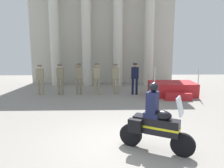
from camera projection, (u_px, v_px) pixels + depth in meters
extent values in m
plane|color=gray|center=(120.00, 144.00, 6.79)|extent=(28.00, 28.00, 0.00)
cube|color=beige|center=(102.00, 27.00, 16.10)|extent=(9.97, 0.30, 7.77)
cylinder|color=beige|center=(55.00, 33.00, 15.19)|extent=(0.64, 0.64, 6.99)
cylinder|color=beige|center=(86.00, 33.00, 15.24)|extent=(0.64, 0.64, 6.99)
cylinder|color=beige|center=(118.00, 33.00, 15.30)|extent=(0.64, 0.64, 6.99)
cylinder|color=beige|center=(149.00, 33.00, 15.35)|extent=(0.64, 0.64, 6.99)
cube|color=#B21E23|center=(172.00, 89.00, 12.80)|extent=(2.44, 1.56, 0.73)
cube|color=#B21E23|center=(178.00, 96.00, 11.82)|extent=(1.34, 0.50, 0.37)
cylinder|color=silver|center=(155.00, 76.00, 11.93)|extent=(0.05, 0.05, 0.90)
cylinder|color=silver|center=(199.00, 76.00, 11.99)|extent=(0.05, 0.05, 0.90)
cylinder|color=gray|center=(39.00, 87.00, 12.90)|extent=(0.13, 0.13, 0.85)
cylinder|color=gray|center=(43.00, 87.00, 12.91)|extent=(0.13, 0.13, 0.85)
cube|color=gray|center=(40.00, 74.00, 12.77)|extent=(0.39, 0.24, 0.59)
sphere|color=beige|center=(40.00, 67.00, 12.70)|extent=(0.21, 0.21, 0.21)
cylinder|color=brown|center=(39.00, 66.00, 12.68)|extent=(0.24, 0.24, 0.06)
cylinder|color=#7A7056|center=(59.00, 87.00, 12.94)|extent=(0.13, 0.13, 0.91)
cylinder|color=#7A7056|center=(63.00, 87.00, 12.95)|extent=(0.13, 0.13, 0.91)
cube|color=#7A7056|center=(60.00, 73.00, 12.81)|extent=(0.39, 0.24, 0.57)
sphere|color=tan|center=(60.00, 66.00, 12.74)|extent=(0.21, 0.21, 0.21)
cylinder|color=#494334|center=(60.00, 65.00, 12.72)|extent=(0.24, 0.24, 0.06)
cylinder|color=#7A7056|center=(77.00, 87.00, 12.90)|extent=(0.13, 0.13, 0.90)
cylinder|color=#7A7056|center=(81.00, 87.00, 12.91)|extent=(0.13, 0.13, 0.90)
cube|color=#7A7056|center=(79.00, 73.00, 12.76)|extent=(0.39, 0.24, 0.64)
sphere|color=#997056|center=(78.00, 65.00, 12.68)|extent=(0.21, 0.21, 0.21)
cylinder|color=#494334|center=(78.00, 64.00, 12.67)|extent=(0.24, 0.24, 0.06)
cylinder|color=gray|center=(95.00, 87.00, 12.95)|extent=(0.13, 0.13, 0.92)
cylinder|color=gray|center=(99.00, 86.00, 12.96)|extent=(0.13, 0.13, 0.92)
cube|color=gray|center=(97.00, 73.00, 12.82)|extent=(0.39, 0.24, 0.62)
sphere|color=tan|center=(97.00, 65.00, 12.74)|extent=(0.21, 0.21, 0.21)
cylinder|color=brown|center=(97.00, 64.00, 12.73)|extent=(0.24, 0.24, 0.06)
cylinder|color=gray|center=(114.00, 87.00, 13.03)|extent=(0.13, 0.13, 0.88)
cylinder|color=gray|center=(117.00, 87.00, 13.04)|extent=(0.13, 0.13, 0.88)
cube|color=gray|center=(116.00, 73.00, 12.90)|extent=(0.39, 0.24, 0.61)
sphere|color=tan|center=(116.00, 66.00, 12.82)|extent=(0.21, 0.21, 0.21)
cylinder|color=brown|center=(116.00, 65.00, 12.81)|extent=(0.24, 0.24, 0.06)
cylinder|color=black|center=(133.00, 87.00, 12.96)|extent=(0.13, 0.13, 0.91)
cylinder|color=black|center=(137.00, 87.00, 12.97)|extent=(0.13, 0.13, 0.91)
cube|color=black|center=(135.00, 73.00, 12.82)|extent=(0.39, 0.24, 0.63)
sphere|color=#997056|center=(135.00, 65.00, 12.75)|extent=(0.21, 0.21, 0.21)
cylinder|color=black|center=(135.00, 64.00, 12.73)|extent=(0.24, 0.24, 0.06)
cylinder|color=black|center=(183.00, 145.00, 5.98)|extent=(0.61, 0.40, 0.64)
cylinder|color=black|center=(131.00, 135.00, 6.63)|extent=(0.63, 0.43, 0.64)
cube|color=black|center=(156.00, 126.00, 6.23)|extent=(1.24, 0.88, 0.44)
ellipsoid|color=black|center=(162.00, 115.00, 6.11)|extent=(0.61, 0.53, 0.26)
cube|color=yellow|center=(156.00, 126.00, 6.24)|extent=(1.26, 0.89, 0.06)
cube|color=silver|center=(180.00, 106.00, 5.85)|extent=(0.33, 0.43, 0.47)
cube|color=black|center=(142.00, 120.00, 6.68)|extent=(0.40, 0.33, 0.36)
cube|color=black|center=(135.00, 126.00, 6.23)|extent=(0.40, 0.33, 0.36)
cube|color=#191E42|center=(152.00, 115.00, 6.23)|extent=(0.51, 0.49, 0.14)
cube|color=#191E42|center=(152.00, 102.00, 6.17)|extent=(0.40, 0.44, 0.56)
sphere|color=black|center=(154.00, 87.00, 6.08)|extent=(0.26, 0.26, 0.26)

